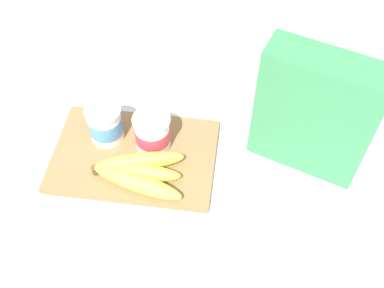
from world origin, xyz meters
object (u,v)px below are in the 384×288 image
(cereal_box, at_px, (314,114))
(spoon, at_px, (40,169))
(yogurt_cup_front, at_px, (105,124))
(banana_bunch, at_px, (138,172))
(cutting_board, at_px, (134,156))
(yogurt_cup_back, at_px, (152,133))

(cereal_box, bearing_deg, spoon, -149.48)
(cereal_box, xyz_separation_m, spoon, (-0.51, -0.10, -0.12))
(yogurt_cup_front, height_order, banana_bunch, yogurt_cup_front)
(cutting_board, bearing_deg, yogurt_cup_back, 36.88)
(cutting_board, distance_m, yogurt_cup_back, 0.06)
(cereal_box, height_order, yogurt_cup_front, cereal_box)
(yogurt_cup_back, height_order, spoon, yogurt_cup_back)
(yogurt_cup_front, bearing_deg, yogurt_cup_back, -5.79)
(cutting_board, xyz_separation_m, yogurt_cup_back, (0.03, 0.03, 0.05))
(yogurt_cup_front, height_order, spoon, yogurt_cup_front)
(spoon, bearing_deg, banana_bunch, 0.02)
(cutting_board, bearing_deg, banana_bunch, -69.31)
(cutting_board, distance_m, banana_bunch, 0.06)
(yogurt_cup_back, bearing_deg, banana_bunch, -99.96)
(yogurt_cup_front, height_order, yogurt_cup_back, same)
(cereal_box, height_order, yogurt_cup_back, cereal_box)
(cereal_box, distance_m, spoon, 0.53)
(cutting_board, distance_m, spoon, 0.19)
(yogurt_cup_front, bearing_deg, spoon, -142.18)
(cereal_box, relative_size, banana_bunch, 1.39)
(yogurt_cup_front, xyz_separation_m, spoon, (-0.12, -0.09, -0.05))
(spoon, bearing_deg, cutting_board, 17.03)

